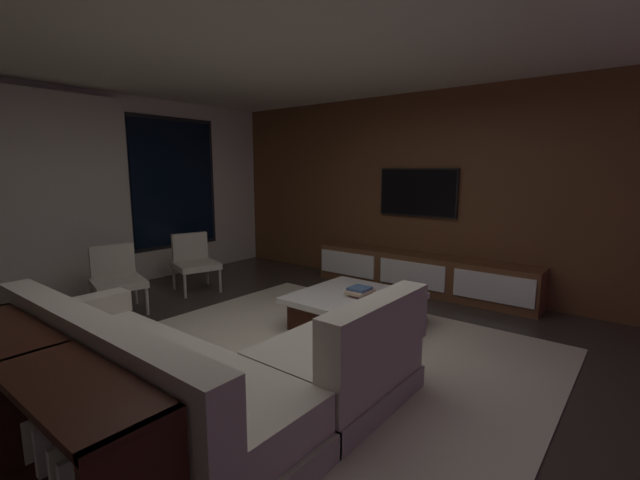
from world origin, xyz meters
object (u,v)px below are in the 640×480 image
at_px(sectional_couch, 201,375).
at_px(console_table_behind_couch, 38,411).
at_px(accent_chair_near_window, 194,259).
at_px(book_stack_on_coffee_table, 360,291).
at_px(mounted_tv, 417,192).
at_px(media_console, 422,274).
at_px(accent_chair_by_curtain, 116,275).
at_px(coffee_table, 354,311).

distance_m(sectional_couch, console_table_behind_couch, 0.93).
height_order(accent_chair_near_window, console_table_behind_couch, accent_chair_near_window).
distance_m(book_stack_on_coffee_table, mounted_tv, 2.09).
bearing_deg(book_stack_on_coffee_table, media_console, 2.67).
bearing_deg(accent_chair_near_window, sectional_couch, -124.38).
bearing_deg(accent_chair_by_curtain, console_table_behind_couch, -123.33).
relative_size(book_stack_on_coffee_table, console_table_behind_couch, 0.14).
relative_size(media_console, console_table_behind_couch, 1.48).
xyz_separation_m(book_stack_on_coffee_table, accent_chair_by_curtain, (-1.32, 2.54, 0.03)).
bearing_deg(accent_chair_by_curtain, book_stack_on_coffee_table, -62.58).
xyz_separation_m(accent_chair_by_curtain, media_console, (2.98, -2.46, -0.18)).
relative_size(coffee_table, accent_chair_by_curtain, 1.49).
bearing_deg(console_table_behind_couch, sectional_couch, -8.21).
xyz_separation_m(book_stack_on_coffee_table, mounted_tv, (1.84, 0.28, 0.94)).
xyz_separation_m(accent_chair_near_window, mounted_tv, (2.03, -2.35, 0.92)).
bearing_deg(coffee_table, accent_chair_by_curtain, 117.33).
xyz_separation_m(book_stack_on_coffee_table, media_console, (1.66, 0.08, -0.15)).
bearing_deg(mounted_tv, accent_chair_by_curtain, 144.38).
bearing_deg(accent_chair_by_curtain, mounted_tv, -35.62).
height_order(accent_chair_near_window, mounted_tv, mounted_tv).
relative_size(sectional_couch, book_stack_on_coffee_table, 8.48).
relative_size(coffee_table, console_table_behind_couch, 0.55).
relative_size(coffee_table, book_stack_on_coffee_table, 3.94).
distance_m(mounted_tv, console_table_behind_couch, 4.87).
height_order(coffee_table, mounted_tv, mounted_tv).
bearing_deg(accent_chair_by_curtain, media_console, -39.58).
xyz_separation_m(book_stack_on_coffee_table, accent_chair_near_window, (-0.19, 2.62, 0.03)).
relative_size(sectional_couch, coffee_table, 2.16).
bearing_deg(media_console, sectional_couch, -177.95).
relative_size(coffee_table, media_console, 0.37).
distance_m(book_stack_on_coffee_table, console_table_behind_couch, 2.94).
distance_m(sectional_couch, accent_chair_near_window, 3.25).
relative_size(accent_chair_near_window, console_table_behind_couch, 0.37).
height_order(accent_chair_by_curtain, console_table_behind_couch, accent_chair_by_curtain).
height_order(sectional_couch, mounted_tv, mounted_tv).
bearing_deg(mounted_tv, sectional_couch, -175.12).
xyz_separation_m(media_console, mounted_tv, (0.18, 0.20, 1.10)).
height_order(sectional_couch, console_table_behind_couch, sectional_couch).
distance_m(accent_chair_by_curtain, media_console, 3.87).
distance_m(media_console, mounted_tv, 1.13).
bearing_deg(sectional_couch, accent_chair_by_curtain, 74.76).
relative_size(sectional_couch, accent_chair_near_window, 3.21).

